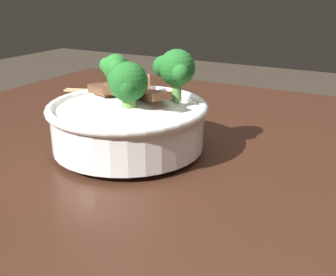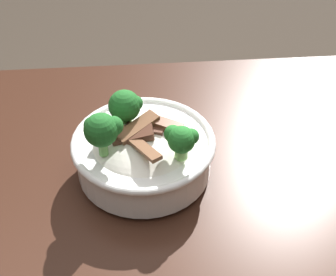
{
  "view_description": "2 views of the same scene",
  "coord_description": "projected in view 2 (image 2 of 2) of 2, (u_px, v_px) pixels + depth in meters",
  "views": [
    {
      "loc": [
        -0.17,
        0.5,
        1.04
      ],
      "look_at": [
        0.08,
        0.04,
        0.84
      ],
      "focal_mm": 43.74,
      "sensor_mm": 36.0,
      "label": 1
    },
    {
      "loc": [
        0.12,
        -0.46,
        1.34
      ],
      "look_at": [
        0.17,
        0.05,
        0.9
      ],
      "focal_mm": 50.49,
      "sensor_mm": 36.0,
      "label": 2
    }
  ],
  "objects": [
    {
      "name": "dining_table",
      "position": [
        69.0,
        267.0,
        0.77
      ],
      "size": [
        1.13,
        0.77,
        0.82
      ],
      "color": "#381E14",
      "rests_on": "ground"
    },
    {
      "name": "rice_bowl",
      "position": [
        143.0,
        149.0,
        0.7
      ],
      "size": [
        0.21,
        0.21,
        0.14
      ],
      "color": "white",
      "rests_on": "dining_table"
    }
  ]
}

